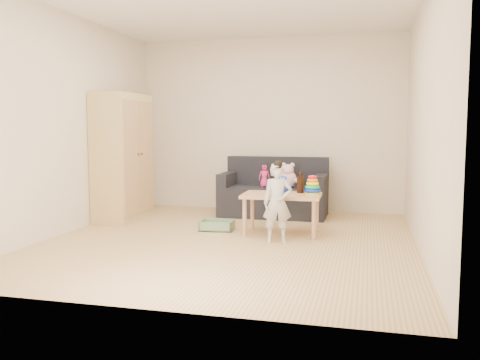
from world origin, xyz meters
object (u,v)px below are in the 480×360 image
(wardrobe, at_px, (123,157))
(toddler, at_px, (278,204))
(play_table, at_px, (281,214))
(sofa, at_px, (273,201))

(wardrobe, relative_size, toddler, 2.01)
(wardrobe, bearing_deg, play_table, -10.80)
(play_table, xyz_separation_m, toddler, (0.03, -0.44, 0.18))
(wardrobe, height_order, toddler, wardrobe)
(sofa, bearing_deg, play_table, -75.13)
(wardrobe, distance_m, toddler, 2.48)
(sofa, bearing_deg, wardrobe, -157.59)
(wardrobe, distance_m, play_table, 2.37)
(toddler, bearing_deg, sofa, 87.44)
(play_table, bearing_deg, wardrobe, 169.20)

